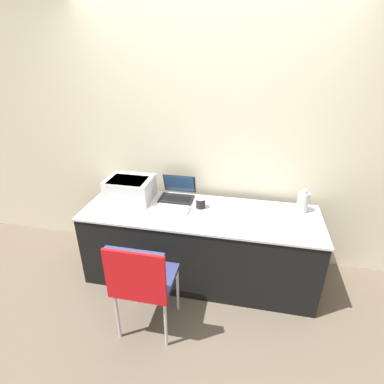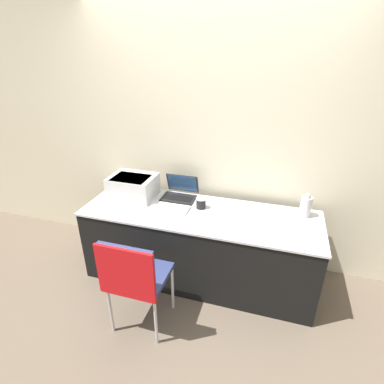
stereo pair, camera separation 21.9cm
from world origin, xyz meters
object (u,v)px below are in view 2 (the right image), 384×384
Objects in this scene: external_keyboard at (170,208)px; chair at (133,275)px; metal_pitcher at (306,206)px; coffee_cup at (201,203)px; laptop_left at (180,193)px; printer at (133,186)px.

chair is (-0.01, -0.76, -0.17)m from external_keyboard.
coffee_cup is at bearing -172.54° from metal_pitcher.
coffee_cup is (0.27, 0.10, 0.04)m from external_keyboard.
external_keyboard is 0.29m from coffee_cup.
external_keyboard is at bearing -92.05° from laptop_left.
coffee_cup is at bearing 71.71° from chair.
coffee_cup reaches higher than external_keyboard.
chair is at bearing -91.09° from laptop_left.
coffee_cup is 0.93m from chair.
laptop_left is 0.38× the size of chair.
external_keyboard is 0.41× the size of chair.
coffee_cup is 0.93m from metal_pitcher.
external_keyboard is 3.59× the size of coffee_cup.
printer is at bearing 115.73° from chair.
laptop_left is at bearing 15.87° from printer.
metal_pitcher reaches higher than coffee_cup.
laptop_left reaches higher than coffee_cup.
printer is 1.92× the size of metal_pitcher.
metal_pitcher is at bearing 39.04° from chair.
laptop_left is 1.45× the size of metal_pitcher.
metal_pitcher reaches higher than printer.
laptop_left is 1.04m from chair.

